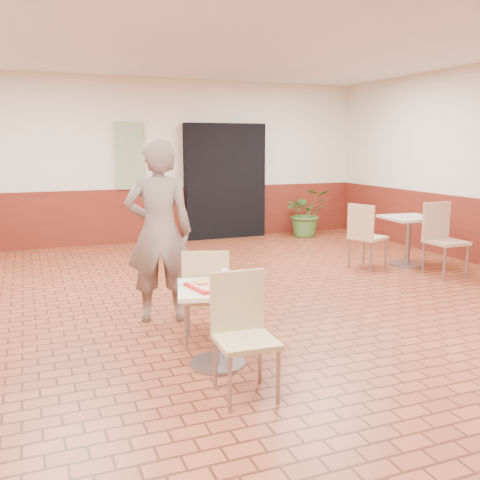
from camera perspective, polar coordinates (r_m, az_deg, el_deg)
name	(u,v)px	position (r m, az deg, el deg)	size (l,w,h in m)	color
room_shell	(280,176)	(5.40, 4.31, 6.79)	(8.01, 10.01, 3.01)	brown
wainscot_band	(279,273)	(5.55, 4.17, -3.57)	(8.00, 10.00, 1.00)	#611E12
corridor_doorway	(225,181)	(10.38, -1.61, 6.27)	(1.60, 0.22, 2.20)	black
promo_poster	(130,156)	(9.94, -11.65, 8.78)	(0.50, 0.03, 1.20)	gray
main_table	(217,312)	(4.44, -2.43, -7.73)	(0.64, 0.64, 0.68)	#ECE7BE
chair_main_front	(242,328)	(3.94, 0.25, -9.33)	(0.44, 0.44, 0.91)	tan
chair_main_back	(206,292)	(4.87, -3.65, -5.52)	(0.53, 0.53, 0.90)	tan
customer	(159,232)	(5.51, -8.62, 0.86)	(0.68, 0.45, 1.87)	#74665A
serving_tray	(217,285)	(4.37, -2.45, -4.81)	(0.44, 0.34, 0.03)	#BA110D
ring_donut	(202,282)	(4.35, -4.10, -4.49)	(0.10, 0.10, 0.03)	#DBB84F
long_john_donut	(232,282)	(4.33, -0.86, -4.49)	(0.16, 0.12, 0.04)	#C37E39
paper_cup	(225,274)	(4.48, -1.61, -3.66)	(0.07, 0.07, 0.09)	silver
second_table	(408,233)	(8.41, 17.53, 0.75)	(0.71, 0.71, 0.75)	#BCA897
chair_second_left	(365,233)	(8.04, 13.18, 0.77)	(0.57, 0.57, 0.96)	#DDBB84
chair_second_front	(442,235)	(7.95, 20.74, 0.51)	(0.48, 0.48, 1.02)	tan
potted_plant	(306,213)	(10.64, 7.10, 2.92)	(0.86, 0.74, 0.95)	#3F702C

